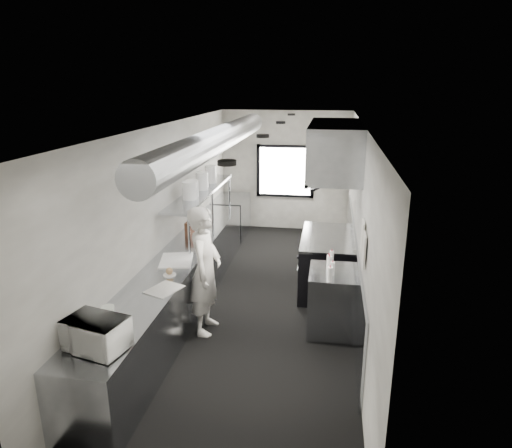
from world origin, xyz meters
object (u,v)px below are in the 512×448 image
at_px(squeeze_bottle_a, 330,274).
at_px(range, 325,262).
at_px(pass_shelf, 201,193).
at_px(far_work_table, 231,217).
at_px(squeeze_bottle_e, 332,257).
at_px(plate_stack_d, 211,174).
at_px(deli_tub_a, 108,311).
at_px(knife_block, 190,228).
at_px(plate_stack_c, 202,181).
at_px(squeeze_bottle_d, 329,261).
at_px(prep_counter, 180,284).
at_px(bottle_station, 332,301).
at_px(line_cook, 205,271).
at_px(small_plate, 170,275).
at_px(plate_stack_a, 190,191).
at_px(cutting_board, 176,260).
at_px(deli_tub_b, 108,312).
at_px(squeeze_bottle_c, 329,263).
at_px(squeeze_bottle_b, 332,269).
at_px(microwave, 96,334).
at_px(exhaust_hood, 335,149).
at_px(plate_stack_b, 192,188).

bearing_deg(squeeze_bottle_a, range, 92.12).
xyz_separation_m(pass_shelf, range, (2.23, -0.30, -1.07)).
bearing_deg(far_work_table, squeeze_bottle_e, -57.62).
bearing_deg(plate_stack_d, deli_tub_a, -92.19).
bearing_deg(knife_block, plate_stack_c, 86.14).
bearing_deg(squeeze_bottle_d, prep_counter, 179.69).
xyz_separation_m(prep_counter, bottle_station, (2.30, -0.20, 0.00)).
bearing_deg(squeeze_bottle_e, line_cook, -160.68).
distance_m(small_plate, squeeze_bottle_e, 2.31).
bearing_deg(plate_stack_a, cutting_board, -85.54).
height_order(range, deli_tub_b, deli_tub_b).
distance_m(pass_shelf, squeeze_bottle_c, 2.87).
relative_size(plate_stack_a, squeeze_bottle_b, 1.53).
bearing_deg(far_work_table, line_cook, -82.51).
relative_size(deli_tub_b, plate_stack_d, 0.43).
relative_size(microwave, deli_tub_a, 3.64).
relative_size(pass_shelf, small_plate, 17.11).
height_order(squeeze_bottle_c, squeeze_bottle_d, squeeze_bottle_c).
xyz_separation_m(deli_tub_a, squeeze_bottle_d, (2.43, 1.85, 0.03)).
bearing_deg(squeeze_bottle_c, microwave, -133.22).
relative_size(deli_tub_b, cutting_board, 0.24).
height_order(deli_tub_a, small_plate, deli_tub_a).
distance_m(bottle_station, far_work_table, 4.53).
bearing_deg(microwave, plate_stack_c, 103.91).
distance_m(microwave, plate_stack_c, 4.16).
bearing_deg(bottle_station, line_cook, -170.79).
bearing_deg(squeeze_bottle_e, plate_stack_a, 162.06).
relative_size(deli_tub_a, plate_stack_d, 0.45).
height_order(exhaust_hood, plate_stack_b, exhaust_hood).
bearing_deg(squeeze_bottle_b, far_work_table, 119.54).
bearing_deg(squeeze_bottle_b, range, 93.57).
bearing_deg(range, microwave, -120.28).
distance_m(prep_counter, plate_stack_b, 1.65).
height_order(cutting_board, squeeze_bottle_e, squeeze_bottle_e).
height_order(exhaust_hood, far_work_table, exhaust_hood).
xyz_separation_m(deli_tub_a, cutting_board, (0.23, 1.69, -0.04)).
distance_m(squeeze_bottle_a, squeeze_bottle_e, 0.66).
relative_size(deli_tub_b, squeeze_bottle_a, 0.71).
xyz_separation_m(deli_tub_a, squeeze_bottle_b, (2.48, 1.54, 0.04)).
bearing_deg(microwave, bottle_station, 58.47).
bearing_deg(deli_tub_a, microwave, -71.91).
distance_m(microwave, plate_stack_a, 3.45).
height_order(deli_tub_b, plate_stack_c, plate_stack_c).
bearing_deg(pass_shelf, prep_counter, -88.44).
bearing_deg(exhaust_hood, knife_block, -175.63).
relative_size(range, deli_tub_a, 10.80).
relative_size(deli_tub_b, small_plate, 0.81).
height_order(range, squeeze_bottle_e, squeeze_bottle_e).
distance_m(exhaust_hood, squeeze_bottle_e, 1.77).
bearing_deg(cutting_board, microwave, -90.31).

